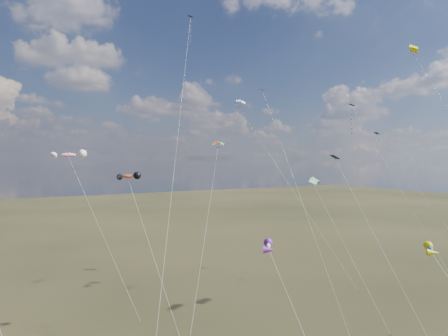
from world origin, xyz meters
TOP-DOWN VIEW (x-y plane):
  - diamond_black_high at (30.26, 23.67)m, footprint 10.51×13.63m
  - diamond_navy_tall at (-1.44, 25.81)m, footprint 13.96×21.16m
  - diamond_black_mid at (3.95, -1.54)m, footprint 0.89×14.75m
  - diamond_navy_right at (28.44, 16.95)m, footprint 9.47×14.93m
  - diamond_orange_center at (8.12, 15.96)m, footprint 5.93×24.73m
  - parafoil_yellow at (21.13, 6.25)m, footprint 10.59×27.02m
  - parafoil_blue_white at (11.58, 33.18)m, footprint 12.22×18.49m
  - parafoil_striped at (12.82, 15.21)m, footprint 2.83×12.81m
  - parafoil_tricolor at (4.88, 28.64)m, footprint 12.69×15.65m
  - novelty_orange_black at (-11.79, 20.02)m, footprint 4.28×11.75m
  - novelty_white_purple at (-5.40, 0.80)m, footprint 3.16×8.07m
  - novelty_redwhite_stripe at (-16.53, 32.50)m, footprint 8.69×12.39m
  - novelty_blue_yellow at (5.72, -6.32)m, footprint 2.47×10.87m

SIDE VIEW (x-z plane):
  - novelty_blue_yellow at x=5.72m, z-range 6.16..19.39m
  - novelty_white_purple at x=-5.40m, z-range 6.19..19.52m
  - diamond_black_mid at x=3.95m, z-range 4.09..24.65m
  - parafoil_striped at x=12.82m, z-range 8.30..26.33m
  - novelty_orange_black at x=-11.79m, z-range 8.71..27.36m
  - diamond_navy_right at x=28.44m, z-range 8.08..32.51m
  - novelty_redwhite_stripe at x=-16.53m, z-range 9.99..31.38m
  - diamond_orange_center at x=8.12m, z-range 5.62..36.35m
  - parafoil_tricolor at x=4.88m, z-range 10.89..34.11m
  - diamond_black_high at x=30.26m, z-range 10.62..40.52m
  - parafoil_blue_white at x=11.58m, z-range 14.64..45.50m
  - parafoil_yellow at x=21.13m, z-range 16.72..51.82m
  - diamond_navy_tall at x=-1.44m, z-range 14.70..56.01m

